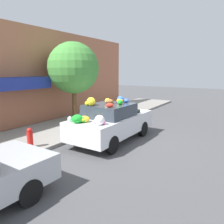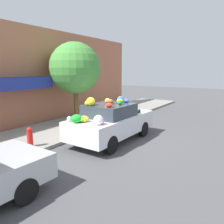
% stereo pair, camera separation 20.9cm
% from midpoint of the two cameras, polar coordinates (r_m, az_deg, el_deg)
% --- Properties ---
extents(ground_plane, '(60.00, 60.00, 0.00)m').
position_cam_midpoint_polar(ground_plane, '(8.90, -1.47, -7.20)').
color(ground_plane, '#4C4C4F').
extents(sidewalk_curb, '(24.00, 3.20, 0.13)m').
position_cam_midpoint_polar(sidewalk_curb, '(10.56, -13.84, -4.27)').
color(sidewalk_curb, gray).
rests_on(sidewalk_curb, ground).
extents(building_facade, '(18.00, 1.20, 4.96)m').
position_cam_midpoint_polar(building_facade, '(11.89, -22.12, 8.62)').
color(building_facade, '#B26B4C').
rests_on(building_facade, ground).
extents(street_tree, '(2.68, 2.68, 4.09)m').
position_cam_midpoint_polar(street_tree, '(11.80, -10.58, 11.19)').
color(street_tree, brown).
rests_on(street_tree, sidewalk_curb).
extents(fire_hydrant, '(0.20, 0.20, 0.70)m').
position_cam_midpoint_polar(fire_hydrant, '(8.09, -21.34, -6.28)').
color(fire_hydrant, red).
rests_on(fire_hydrant, sidewalk_curb).
extents(art_car, '(3.95, 1.80, 1.79)m').
position_cam_midpoint_polar(art_car, '(8.57, -0.93, -2.43)').
color(art_car, silver).
rests_on(art_car, ground).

